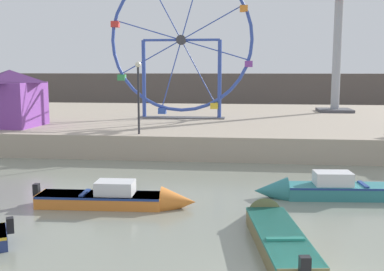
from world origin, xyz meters
name	(u,v)px	position (x,y,z in m)	size (l,w,h in m)	color
quay_promenade	(266,124)	(0.00, 27.04, 0.67)	(110.00, 24.36, 1.35)	tan
distant_town_skyline	(258,90)	(0.00, 52.49, 2.20)	(140.00, 3.00, 4.40)	#564C47
motorboat_olive_wood	(273,229)	(-0.80, 3.89, 0.29)	(1.98, 6.16, 1.16)	olive
motorboat_orange_hull	(125,199)	(-5.91, 6.50, 0.31)	(5.93, 1.35, 1.25)	orange
motorboat_teal_painted	(325,189)	(1.43, 8.49, 0.34)	(6.13, 1.56, 1.30)	teal
ferris_wheel_blue_frame	(181,43)	(-6.30, 24.44, 6.81)	(10.39, 1.20, 10.87)	#334CA8
drop_tower_steel_tower	(338,29)	(5.96, 31.18, 8.24)	(2.80, 2.80, 13.94)	#999EA3
carnival_booth_purple_stall	(11,97)	(-16.28, 18.33, 3.19)	(3.79, 4.07, 3.55)	purple
promenade_lamp_near	(138,87)	(-7.50, 15.74, 3.95)	(0.32, 0.32, 3.99)	#2D2D33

